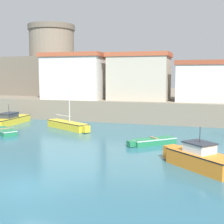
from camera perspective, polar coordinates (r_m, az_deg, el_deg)
ground_plane at (r=15.97m, az=-14.29°, el=-13.06°), size 200.00×200.00×0.00m
quay_seawall at (r=53.97m, az=8.66°, el=2.25°), size 120.00×40.00×2.41m
motorboat_orange_0 at (r=18.89m, az=15.71°, el=-8.14°), size 4.62×4.34×2.43m
dinghy_green_1 at (r=24.50m, az=7.44°, el=-5.30°), size 3.57×3.32×0.57m
sailboat_yellow_2 at (r=31.48m, az=-8.06°, el=-2.37°), size 5.72×3.83×4.55m
motorboat_yellow_3 at (r=35.97m, az=-18.21°, el=-1.37°), size 1.74×6.27×2.20m
dinghy_green_8 at (r=30.48m, az=-19.15°, el=-3.28°), size 3.82×3.16×0.53m
fortress at (r=51.15m, az=-10.84°, el=7.58°), size 12.38×12.38×10.78m
harbor_shed_near_wharf at (r=40.14m, az=-6.29°, el=6.56°), size 7.74×6.74×5.64m
harbor_shed_mid_row at (r=37.02m, az=17.32°, el=5.45°), size 7.38×5.01×4.57m
harbor_shed_far_end at (r=37.70m, az=5.03°, el=6.52°), size 7.34×4.88×5.58m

